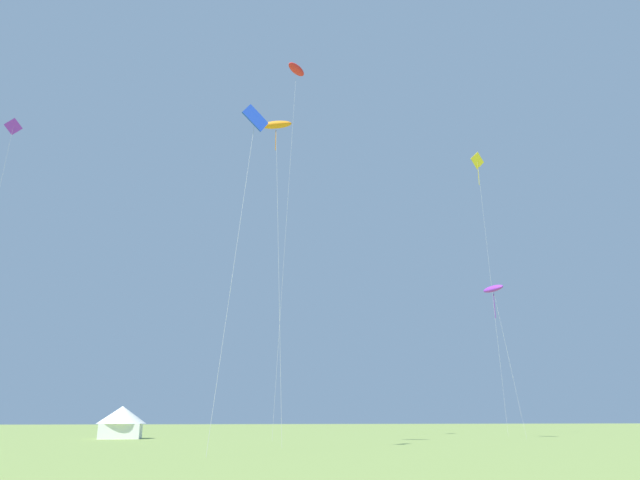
{
  "coord_description": "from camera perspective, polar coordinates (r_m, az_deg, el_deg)",
  "views": [
    {
      "loc": [
        -7.34,
        -4.48,
        1.83
      ],
      "look_at": [
        0.0,
        32.0,
        12.88
      ],
      "focal_mm": 33.75,
      "sensor_mm": 36.0,
      "label": 1
    }
  ],
  "objects": [
    {
      "name": "kite_blue_diamond",
      "position": [
        38.55,
        -6.19,
        11.12
      ],
      "size": [
        2.97,
        3.16,
        21.02
      ],
      "color": "blue",
      "rests_on": "ground"
    },
    {
      "name": "kite_yellow_diamond",
      "position": [
        76.04,
        14.75,
        6.72
      ],
      "size": [
        2.08,
        1.5,
        33.09
      ],
      "color": "yellow",
      "rests_on": "ground"
    },
    {
      "name": "kite_red_parafoil",
      "position": [
        64.89,
        -2.26,
        15.78
      ],
      "size": [
        3.24,
        3.23,
        37.1
      ],
      "color": "red",
      "rests_on": "ground"
    },
    {
      "name": "kite_purple_diamond",
      "position": [
        68.33,
        -27.26,
        8.61
      ],
      "size": [
        2.04,
        1.4,
        30.84
      ],
      "color": "purple",
      "rests_on": "ground"
    },
    {
      "name": "kite_purple_parafoil",
      "position": [
        61.32,
        16.09,
        -4.49
      ],
      "size": [
        2.37,
        2.75,
        14.46
      ],
      "color": "purple",
      "rests_on": "ground"
    },
    {
      "name": "kite_orange_parafoil",
      "position": [
        46.87,
        -4.18,
        10.77
      ],
      "size": [
        2.61,
        2.55,
        23.73
      ],
      "color": "orange",
      "rests_on": "ground"
    },
    {
      "name": "festival_tent_right",
      "position": [
        61.4,
        -18.29,
        -15.94
      ],
      "size": [
        4.51,
        4.51,
        2.93
      ],
      "color": "white",
      "rests_on": "ground"
    }
  ]
}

